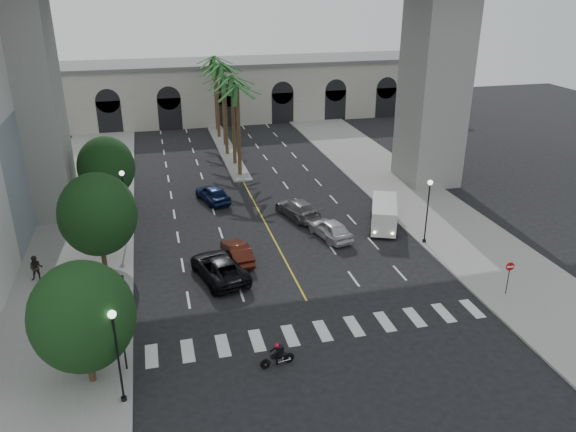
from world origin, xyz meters
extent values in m
plane|color=black|center=(0.00, 0.00, 0.00)|extent=(140.00, 140.00, 0.00)
cube|color=gray|center=(-15.00, 15.00, 0.07)|extent=(8.00, 100.00, 0.15)
cube|color=gray|center=(15.00, 15.00, 0.07)|extent=(8.00, 100.00, 0.15)
cube|color=gray|center=(0.00, 38.00, 0.10)|extent=(2.00, 24.00, 0.20)
cube|color=beige|center=(0.00, 55.00, 4.00)|extent=(70.00, 10.00, 8.00)
cube|color=slate|center=(0.00, 55.00, 8.25)|extent=(71.00, 10.50, 0.50)
cube|color=gray|center=(18.50, 22.00, 10.40)|extent=(5.00, 6.00, 20.80)
cube|color=gray|center=(-18.50, 22.00, 10.40)|extent=(5.00, 6.00, 20.80)
cylinder|color=#47331E|center=(0.00, 28.00, 4.75)|extent=(0.40, 0.40, 9.50)
cylinder|color=#47331E|center=(0.10, 32.00, 4.90)|extent=(0.40, 0.40, 9.80)
cylinder|color=#47331E|center=(-0.20, 36.00, 4.65)|extent=(0.40, 0.40, 9.30)
cylinder|color=#47331E|center=(0.15, 40.00, 5.05)|extent=(0.40, 0.40, 10.10)
cylinder|color=#47331E|center=(-0.10, 44.00, 4.80)|extent=(0.40, 0.40, 9.60)
cylinder|color=#47331E|center=(0.20, 48.00, 4.95)|extent=(0.40, 0.40, 9.90)
cylinder|color=#382616|center=(-13.00, -3.00, 1.17)|extent=(0.36, 0.36, 2.34)
ellipsoid|color=black|center=(-13.00, -3.00, 4.03)|extent=(5.20, 5.20, 5.72)
cylinder|color=#382616|center=(-13.00, 10.00, 1.22)|extent=(0.36, 0.36, 2.45)
ellipsoid|color=black|center=(-13.00, 10.00, 4.22)|extent=(5.44, 5.44, 5.98)
cylinder|color=#382616|center=(-13.00, 22.00, 1.13)|extent=(0.36, 0.36, 2.27)
ellipsoid|color=black|center=(-13.00, 22.00, 3.91)|extent=(5.04, 5.04, 5.54)
cylinder|color=black|center=(-11.40, -5.00, 0.18)|extent=(0.28, 0.28, 0.36)
cylinder|color=black|center=(-11.40, -5.00, 2.60)|extent=(0.11, 0.11, 5.00)
sphere|color=white|center=(-11.40, -5.00, 5.15)|extent=(0.40, 0.40, 0.40)
cylinder|color=black|center=(-11.40, 16.00, 0.18)|extent=(0.28, 0.28, 0.36)
cylinder|color=black|center=(-11.40, 16.00, 2.60)|extent=(0.11, 0.11, 5.00)
sphere|color=white|center=(-11.40, 16.00, 5.15)|extent=(0.40, 0.40, 0.40)
cylinder|color=black|center=(11.40, 8.00, 0.18)|extent=(0.28, 0.28, 0.36)
cylinder|color=black|center=(11.40, 8.00, 2.60)|extent=(0.11, 0.11, 5.00)
sphere|color=white|center=(11.40, 8.00, 5.15)|extent=(0.40, 0.40, 0.40)
cylinder|color=black|center=(-11.30, -2.50, 1.75)|extent=(0.10, 0.10, 3.50)
cube|color=black|center=(-11.30, -2.50, 3.25)|extent=(0.25, 0.18, 0.80)
cylinder|color=black|center=(-11.30, 1.50, 1.75)|extent=(0.10, 0.10, 3.50)
cube|color=black|center=(-11.30, 1.50, 3.25)|extent=(0.25, 0.18, 0.80)
cylinder|color=black|center=(-4.05, -4.11, 0.29)|extent=(0.59, 0.18, 0.58)
cylinder|color=black|center=(-2.68, -3.89, 0.29)|extent=(0.59, 0.18, 0.58)
cube|color=silver|center=(-3.32, -3.99, 0.37)|extent=(0.42, 0.33, 0.25)
cube|color=black|center=(-3.46, -4.01, 0.64)|extent=(0.56, 0.29, 0.19)
cube|color=black|center=(-3.03, -3.95, 0.60)|extent=(0.46, 0.29, 0.12)
cylinder|color=black|center=(-3.84, -4.07, 0.85)|extent=(0.11, 0.53, 0.03)
cube|color=black|center=(-3.25, -3.98, 0.96)|extent=(0.30, 0.40, 0.50)
cube|color=black|center=(-3.10, -3.96, 1.01)|extent=(0.18, 0.31, 0.37)
sphere|color=red|center=(-3.38, -4.00, 1.29)|extent=(0.25, 0.25, 0.25)
imported|color=silver|center=(4.51, 10.86, 0.80)|extent=(2.94, 5.01, 1.60)
imported|color=#42160D|center=(-3.48, 8.74, 0.73)|extent=(2.04, 4.56, 1.45)
imported|color=black|center=(-5.11, 6.45, 0.83)|extent=(4.10, 6.45, 1.66)
imported|color=#5B5A5F|center=(3.07, 15.72, 0.79)|extent=(3.56, 5.81, 1.57)
imported|color=#0E1A42|center=(-3.74, 21.20, 0.82)|extent=(3.28, 5.18, 1.64)
cube|color=silver|center=(9.47, 11.69, 1.30)|extent=(3.97, 5.76, 2.00)
cube|color=black|center=(8.47, 9.34, 1.55)|extent=(1.80, 0.96, 0.85)
cylinder|color=black|center=(7.85, 10.32, 0.35)|extent=(0.53, 0.76, 0.70)
cylinder|color=black|center=(9.60, 9.57, 0.35)|extent=(0.53, 0.76, 0.70)
cylinder|color=black|center=(9.35, 13.82, 0.35)|extent=(0.53, 0.76, 0.70)
cylinder|color=black|center=(11.10, 13.07, 0.35)|extent=(0.53, 0.76, 0.70)
imported|color=black|center=(-14.80, 0.59, 1.14)|extent=(0.74, 0.50, 1.98)
imported|color=black|center=(-17.40, 8.98, 1.06)|extent=(0.89, 0.70, 1.82)
cylinder|color=black|center=(13.00, -0.57, 1.21)|extent=(0.06, 0.06, 2.43)
cylinder|color=#A60B10|center=(13.00, -0.57, 2.17)|extent=(0.61, 0.09, 0.61)
cube|color=silver|center=(13.00, -0.57, 2.17)|extent=(0.46, 0.07, 0.10)
camera|label=1|loc=(-8.88, -28.35, 19.42)|focal=35.00mm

